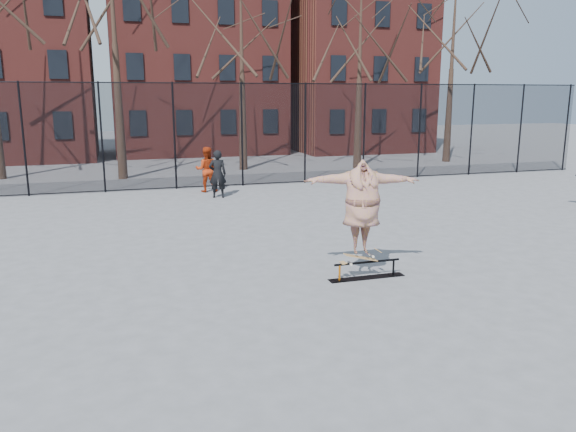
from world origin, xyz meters
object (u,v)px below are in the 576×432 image
object	(u,v)px
skateboard	(361,260)
skater	(362,212)
bystander_red	(207,169)
skate_rail	(367,271)
bystander_black	(218,174)

from	to	relation	value
skateboard	skater	size ratio (longest dim) A/B	0.33
skateboard	bystander_red	distance (m)	11.01
skater	bystander_red	bearing A→B (deg)	108.67
bystander_red	skate_rail	bearing A→B (deg)	107.63
skater	skate_rail	bearing A→B (deg)	12.18
skateboard	bystander_black	world-z (taller)	bystander_black
skate_rail	bystander_black	world-z (taller)	bystander_black
skateboard	bystander_black	bearing A→B (deg)	96.32
bystander_black	bystander_red	bearing A→B (deg)	-72.65
skate_rail	skater	distance (m)	1.22
skateboard	skater	distance (m)	0.95
skater	skateboard	bearing A→B (deg)	-167.82
bystander_red	skateboard	bearing A→B (deg)	106.90
skate_rail	bystander_red	size ratio (longest dim) A/B	0.94
skateboard	bystander_red	bearing A→B (deg)	96.49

